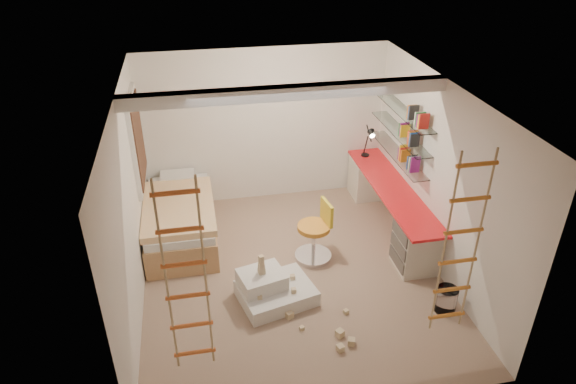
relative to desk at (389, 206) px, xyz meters
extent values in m
plane|color=#967861|center=(-1.72, -0.86, -0.40)|extent=(4.50, 4.50, 0.00)
cube|color=white|center=(-1.72, -0.56, 2.12)|extent=(4.00, 0.18, 0.16)
cube|color=white|center=(-3.69, 0.64, 1.15)|extent=(0.06, 1.15, 1.35)
cube|color=#4C2D1E|center=(-3.65, 0.64, 1.15)|extent=(0.02, 1.00, 1.20)
cylinder|color=white|center=(0.03, -1.93, -0.24)|extent=(0.27, 0.27, 0.34)
cube|color=red|center=(0.00, -0.03, 0.33)|extent=(0.55, 2.80, 0.04)
cube|color=beige|center=(0.00, 1.07, -0.05)|extent=(0.52, 0.55, 0.71)
cube|color=beige|center=(0.00, -1.03, -0.05)|extent=(0.52, 0.55, 0.71)
cube|color=#4C4742|center=(-0.27, -1.03, 0.21)|extent=(0.02, 0.50, 0.18)
cube|color=#4C4742|center=(-0.27, -1.03, -0.01)|extent=(0.02, 0.50, 0.18)
cube|color=#4C4742|center=(-0.27, -1.03, -0.23)|extent=(0.02, 0.50, 0.18)
cube|color=white|center=(0.15, 0.27, 0.75)|extent=(0.25, 1.80, 0.01)
cube|color=white|center=(0.15, 0.27, 1.10)|extent=(0.25, 1.80, 0.01)
cube|color=white|center=(0.15, 0.27, 1.45)|extent=(0.25, 1.80, 0.01)
cube|color=#AD7F51|center=(-3.20, 0.37, -0.18)|extent=(1.00, 2.00, 0.45)
cube|color=white|center=(-3.20, 0.37, 0.11)|extent=(0.95, 1.95, 0.12)
cube|color=orange|center=(-3.20, 0.22, 0.22)|extent=(1.02, 1.60, 0.10)
cube|color=white|center=(-3.20, 1.17, 0.23)|extent=(0.55, 0.35, 0.12)
cylinder|color=black|center=(-0.05, 1.12, 0.36)|extent=(0.14, 0.14, 0.02)
cylinder|color=black|center=(-0.05, 1.12, 0.55)|extent=(0.02, 0.15, 0.36)
cylinder|color=black|center=(-0.05, 1.02, 0.80)|extent=(0.02, 0.27, 0.20)
cone|color=black|center=(-0.05, 0.90, 0.85)|extent=(0.12, 0.14, 0.15)
cylinder|color=#FFEABF|center=(-0.05, 0.86, 0.82)|extent=(0.08, 0.04, 0.08)
cylinder|color=orange|center=(-1.34, -0.54, 0.12)|extent=(0.53, 0.53, 0.07)
cube|color=gold|center=(-1.15, -0.51, 0.33)|extent=(0.10, 0.36, 0.33)
cylinder|color=silver|center=(-1.34, -0.54, -0.12)|extent=(0.06, 0.06, 0.47)
cylinder|color=silver|center=(-1.34, -0.54, -0.38)|extent=(0.61, 0.61, 0.06)
cube|color=silver|center=(-2.02, -1.32, -0.30)|extent=(1.07, 0.92, 0.20)
cube|color=silver|center=(-2.20, -1.26, -0.10)|extent=(0.66, 0.58, 0.20)
cube|color=#CCB284|center=(-2.20, -1.26, 0.04)|extent=(0.10, 0.10, 0.08)
cube|color=#CCB284|center=(-2.20, -1.26, 0.12)|extent=(0.08, 0.08, 0.07)
cube|color=#CCB284|center=(-2.20, -1.26, 0.21)|extent=(0.07, 0.07, 0.12)
cube|color=#CCB284|center=(-1.82, -1.47, -0.17)|extent=(0.06, 0.06, 0.06)
cube|color=#CCB284|center=(-1.78, -1.20, -0.17)|extent=(0.06, 0.06, 0.06)
cube|color=#CCB284|center=(-2.26, -1.50, -0.17)|extent=(0.06, 0.06, 0.06)
cube|color=#CCB284|center=(-1.92, -1.68, -0.37)|extent=(0.07, 0.07, 0.07)
cube|color=#CCB284|center=(-1.82, -1.92, -0.37)|extent=(0.07, 0.07, 0.07)
cube|color=#CCB284|center=(-1.45, -2.33, -0.37)|extent=(0.07, 0.07, 0.07)
cube|color=#CCB284|center=(-1.39, -2.11, -0.37)|extent=(0.07, 0.07, 0.07)
cube|color=#CCB284|center=(-1.21, -1.75, -0.37)|extent=(0.07, 0.07, 0.07)
cube|color=#CCB284|center=(-1.30, -2.26, -0.37)|extent=(0.07, 0.07, 0.07)
cube|color=#8C1E7F|center=(0.15, 0.27, 0.86)|extent=(0.14, 0.64, 0.22)
cube|color=#1E722D|center=(0.15, 0.27, 1.21)|extent=(0.14, 0.52, 0.22)
cube|color=white|center=(0.15, 0.27, 1.56)|extent=(0.14, 0.58, 0.22)
camera|label=1|loc=(-2.87, -6.38, 4.10)|focal=32.00mm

